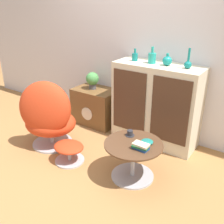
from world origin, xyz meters
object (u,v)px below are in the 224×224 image
Objects in this scene: egg_chair at (48,116)px; vase_inner_left at (152,58)px; vase_leftmost at (135,57)px; teacup at (130,133)px; vase_inner_right at (167,61)px; ottoman at (69,149)px; coffee_table at (133,157)px; tv_console at (96,106)px; bowl at (147,142)px; potted_plant at (92,80)px; book_stack at (141,146)px; vase_rightmost at (188,64)px; sideboard at (156,105)px.

vase_inner_left reaches higher than egg_chair.
teacup is (0.38, -0.72, -0.66)m from vase_leftmost.
ottoman is at bearing -124.52° from vase_inner_right.
coffee_table is at bearing -85.78° from vase_inner_right.
tv_console is 1.48m from bowl.
bowl is (0.37, -0.76, -0.69)m from vase_inner_left.
vase_inner_right reaches higher than potted_plant.
tv_console is 1.77× the size of ottoman.
teacup is (0.14, -0.72, -0.68)m from vase_inner_left.
book_stack is 0.14m from bowl.
egg_chair is 1.22m from coffee_table.
vase_rightmost is (1.33, 0.01, 0.84)m from tv_console.
bowl is at bearing -30.10° from potted_plant.
coffee_table is at bearing 12.74° from ottoman.
vase_leftmost is at bearing 52.16° from egg_chair.
book_stack is (0.17, -0.90, -0.66)m from vase_inner_right.
tv_console is at bearing 144.96° from teacup.
teacup is at bearing -94.31° from vase_inner_right.
vase_inner_left is (-0.10, 0.00, 0.59)m from sideboard.
vase_rightmost is at bearing 85.05° from book_stack.
sideboard is at bearing -2.26° from vase_inner_left.
sideboard reaches higher than bowl.
sideboard is at bearing 93.63° from teacup.
bowl is at bearing -95.84° from vase_rightmost.
vase_rightmost reaches higher than tv_console.
vase_inner_left reaches higher than vase_inner_right.
ottoman is 0.93m from book_stack.
sideboard is 0.59m from vase_inner_right.
egg_chair is 7.14× the size of bowl.
coffee_table is (0.16, -0.84, -0.27)m from sideboard.
egg_chair is (-1.04, -0.90, -0.10)m from sideboard.
coffee_table is at bearing -143.71° from bowl.
potted_plant is (-0.70, -0.00, -0.42)m from vase_leftmost.
vase_rightmost is at bearing 0.00° from vase_inner_left.
vase_leftmost is (0.26, 1.02, 0.94)m from ottoman.
teacup is 0.59× the size of book_stack.
egg_chair is 4.54× the size of vase_inner_left.
book_stack reaches higher than coffee_table.
vase_rightmost reaches higher than vase_inner_right.
egg_chair is 5.36× the size of book_stack.
sideboard is at bearing -0.66° from vase_leftmost.
vase_inner_left is 1.04m from potted_plant.
sideboard reaches higher than coffee_table.
ottoman is 2.16× the size of book_stack.
sideboard is 1.69× the size of tv_console.
coffee_table is 2.67× the size of vase_rightmost.
ottoman is 1.83× the size of vase_inner_left.
vase_rightmost is 1.45m from potted_plant.
ottoman is 1.69m from vase_rightmost.
tv_console is 1.22m from vase_inner_left.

